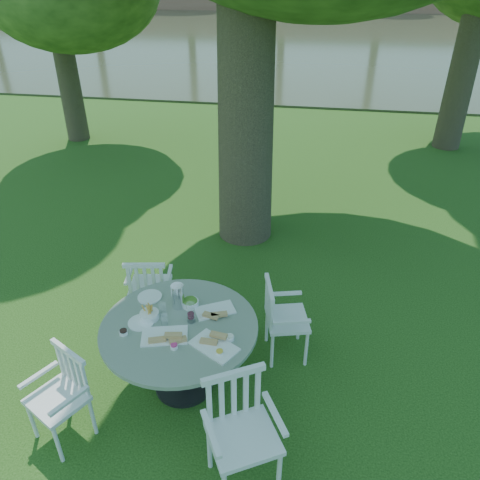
% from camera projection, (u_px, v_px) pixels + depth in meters
% --- Properties ---
extents(ground, '(140.00, 140.00, 0.00)m').
position_uv_depth(ground, '(237.00, 309.00, 5.59)').
color(ground, '#12360B').
rests_on(ground, ground).
extents(table, '(1.42, 1.42, 0.77)m').
position_uv_depth(table, '(180.00, 337.00, 4.27)').
color(table, black).
rests_on(table, ground).
extents(chair_ne, '(0.52, 0.54, 0.88)m').
position_uv_depth(chair_ne, '(279.00, 315.00, 4.71)').
color(chair_ne, silver).
rests_on(chair_ne, ground).
extents(chair_nw, '(0.51, 0.48, 0.88)m').
position_uv_depth(chair_nw, '(149.00, 286.00, 5.13)').
color(chair_nw, silver).
rests_on(chair_nw, ground).
extents(chair_sw, '(0.58, 0.57, 0.86)m').
position_uv_depth(chair_sw, '(65.00, 388.00, 3.91)').
color(chair_sw, silver).
rests_on(chair_sw, ground).
extents(chair_se, '(0.66, 0.65, 0.99)m').
position_uv_depth(chair_se, '(239.00, 422.00, 3.54)').
color(chair_se, silver).
rests_on(chair_se, ground).
extents(tableware, '(1.11, 0.88, 0.24)m').
position_uv_depth(tableware, '(178.00, 314.00, 4.25)').
color(tableware, white).
rests_on(tableware, table).
extents(river, '(100.00, 28.00, 0.12)m').
position_uv_depth(river, '(311.00, 38.00, 25.03)').
color(river, '#2C331E').
rests_on(river, ground).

